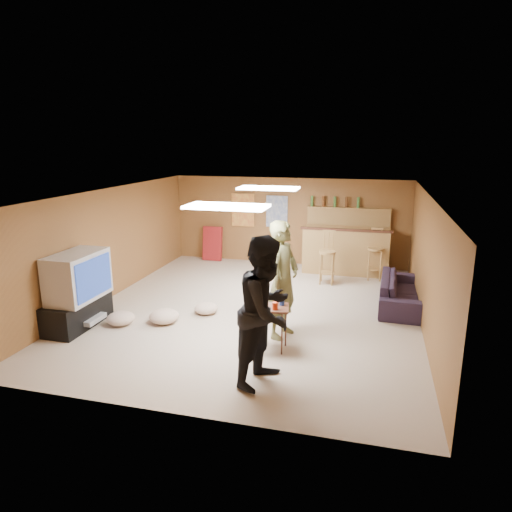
% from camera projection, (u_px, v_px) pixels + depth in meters
% --- Properties ---
extents(ground, '(7.00, 7.00, 0.00)m').
position_uv_depth(ground, '(253.00, 310.00, 8.62)').
color(ground, tan).
rests_on(ground, ground).
extents(ceiling, '(6.00, 7.00, 0.02)m').
position_uv_depth(ceiling, '(253.00, 193.00, 8.08)').
color(ceiling, silver).
rests_on(ceiling, ground).
extents(wall_back, '(6.00, 0.02, 2.20)m').
position_uv_depth(wall_back, '(289.00, 221.00, 11.63)').
color(wall_back, brown).
rests_on(wall_back, ground).
extents(wall_front, '(6.00, 0.02, 2.20)m').
position_uv_depth(wall_front, '(172.00, 327.00, 5.07)').
color(wall_front, brown).
rests_on(wall_front, ground).
extents(wall_left, '(0.02, 7.00, 2.20)m').
position_uv_depth(wall_left, '(108.00, 244.00, 9.08)').
color(wall_left, brown).
rests_on(wall_left, ground).
extents(wall_right, '(0.02, 7.00, 2.20)m').
position_uv_depth(wall_right, '(426.00, 264.00, 7.62)').
color(wall_right, brown).
rests_on(wall_right, ground).
extents(tv_stand, '(0.55, 1.30, 0.50)m').
position_uv_depth(tv_stand, '(78.00, 312.00, 7.82)').
color(tv_stand, black).
rests_on(tv_stand, ground).
extents(dvd_box, '(0.35, 0.50, 0.08)m').
position_uv_depth(dvd_box, '(90.00, 319.00, 7.79)').
color(dvd_box, '#B2B2B7').
rests_on(dvd_box, tv_stand).
extents(tv_body, '(0.60, 1.10, 0.80)m').
position_uv_depth(tv_body, '(78.00, 276.00, 7.64)').
color(tv_body, '#B2B2B7').
rests_on(tv_body, tv_stand).
extents(tv_screen, '(0.02, 0.95, 0.65)m').
position_uv_depth(tv_screen, '(94.00, 278.00, 7.57)').
color(tv_screen, navy).
rests_on(tv_screen, tv_body).
extents(bar_counter, '(2.00, 0.60, 1.10)m').
position_uv_depth(bar_counter, '(346.00, 251.00, 10.89)').
color(bar_counter, olive).
rests_on(bar_counter, ground).
extents(bar_lip, '(2.10, 0.12, 0.05)m').
position_uv_depth(bar_lip, '(346.00, 230.00, 10.52)').
color(bar_lip, '#412014').
rests_on(bar_lip, bar_counter).
extents(bar_shelf, '(2.00, 0.18, 0.05)m').
position_uv_depth(bar_shelf, '(349.00, 208.00, 11.07)').
color(bar_shelf, olive).
rests_on(bar_shelf, bar_backing).
extents(bar_backing, '(2.00, 0.14, 0.60)m').
position_uv_depth(bar_backing, '(348.00, 221.00, 11.17)').
color(bar_backing, olive).
rests_on(bar_backing, bar_counter).
extents(poster_left, '(0.60, 0.03, 0.85)m').
position_uv_depth(poster_left, '(243.00, 210.00, 11.83)').
color(poster_left, '#BF3F26').
rests_on(poster_left, wall_back).
extents(poster_right, '(0.55, 0.03, 0.80)m').
position_uv_depth(poster_right, '(277.00, 211.00, 11.61)').
color(poster_right, '#334C99').
rests_on(poster_right, wall_back).
extents(folding_chair_stack, '(0.50, 0.26, 0.91)m').
position_uv_depth(folding_chair_stack, '(213.00, 243.00, 12.10)').
color(folding_chair_stack, maroon).
rests_on(folding_chair_stack, ground).
extents(ceiling_panel_front, '(1.20, 0.60, 0.04)m').
position_uv_depth(ceiling_panel_front, '(227.00, 206.00, 6.68)').
color(ceiling_panel_front, white).
rests_on(ceiling_panel_front, ceiling).
extents(ceiling_panel_back, '(1.20, 0.60, 0.04)m').
position_uv_depth(ceiling_panel_back, '(268.00, 188.00, 9.21)').
color(ceiling_panel_back, white).
rests_on(ceiling_panel_back, ceiling).
extents(person_olive, '(0.63, 0.79, 1.91)m').
position_uv_depth(person_olive, '(283.00, 280.00, 7.27)').
color(person_olive, olive).
rests_on(person_olive, ground).
extents(person_black, '(1.00, 1.14, 1.98)m').
position_uv_depth(person_black, '(266.00, 311.00, 5.85)').
color(person_black, black).
rests_on(person_black, ground).
extents(sofa, '(0.85, 1.99, 0.57)m').
position_uv_depth(sofa, '(401.00, 292.00, 8.77)').
color(sofa, black).
rests_on(sofa, ground).
extents(tray_table, '(0.59, 0.51, 0.68)m').
position_uv_depth(tray_table, '(271.00, 328.00, 6.93)').
color(tray_table, '#412014').
rests_on(tray_table, ground).
extents(cup_red_near, '(0.08, 0.08, 0.10)m').
position_uv_depth(cup_red_near, '(265.00, 302.00, 6.90)').
color(cup_red_near, red).
rests_on(cup_red_near, tray_table).
extents(cup_red_far, '(0.08, 0.08, 0.11)m').
position_uv_depth(cup_red_far, '(275.00, 306.00, 6.73)').
color(cup_red_far, red).
rests_on(cup_red_far, tray_table).
extents(cup_blue, '(0.11, 0.11, 0.11)m').
position_uv_depth(cup_blue, '(282.00, 302.00, 6.91)').
color(cup_blue, navy).
rests_on(cup_blue, tray_table).
extents(bar_stool_left, '(0.38, 0.38, 1.14)m').
position_uv_depth(bar_stool_left, '(327.00, 259.00, 10.06)').
color(bar_stool_left, olive).
rests_on(bar_stool_left, ground).
extents(bar_stool_right, '(0.46, 0.46, 1.20)m').
position_uv_depth(bar_stool_right, '(375.00, 254.00, 10.35)').
color(bar_stool_right, olive).
rests_on(bar_stool_right, ground).
extents(cushion_near_tv, '(0.67, 0.67, 0.23)m').
position_uv_depth(cushion_near_tv, '(164.00, 316.00, 7.99)').
color(cushion_near_tv, tan).
rests_on(cushion_near_tv, ground).
extents(cushion_mid, '(0.56, 0.56, 0.19)m').
position_uv_depth(cushion_mid, '(206.00, 308.00, 8.42)').
color(cushion_mid, tan).
rests_on(cushion_mid, ground).
extents(cushion_far, '(0.64, 0.64, 0.22)m').
position_uv_depth(cushion_far, '(121.00, 318.00, 7.92)').
color(cushion_far, tan).
rests_on(cushion_far, ground).
extents(bottle_row, '(1.20, 0.08, 0.26)m').
position_uv_depth(bottle_row, '(335.00, 202.00, 11.10)').
color(bottle_row, '#3F7233').
rests_on(bottle_row, bar_shelf).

